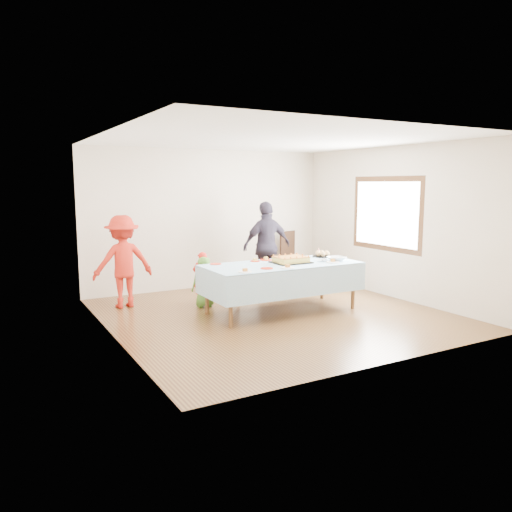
# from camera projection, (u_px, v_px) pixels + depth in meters

# --- Properties ---
(ground) EXTENTS (5.00, 5.00, 0.00)m
(ground) POSITION_uv_depth(u_px,v_px,m) (275.00, 314.00, 7.87)
(ground) COLOR #412212
(ground) RESTS_ON ground
(room_walls) EXTENTS (5.04, 5.04, 2.72)m
(room_walls) POSITION_uv_depth(u_px,v_px,m) (278.00, 201.00, 7.64)
(room_walls) COLOR beige
(room_walls) RESTS_ON ground
(party_table) EXTENTS (2.50, 1.10, 0.78)m
(party_table) POSITION_uv_depth(u_px,v_px,m) (282.00, 267.00, 7.94)
(party_table) COLOR brown
(party_table) RESTS_ON ground
(birthday_cake) EXTENTS (0.58, 0.45, 0.10)m
(birthday_cake) POSITION_uv_depth(u_px,v_px,m) (291.00, 260.00, 8.00)
(birthday_cake) COLOR black
(birthday_cake) RESTS_ON party_table
(rolls_tray) EXTENTS (0.34, 0.34, 0.10)m
(rolls_tray) POSITION_uv_depth(u_px,v_px,m) (322.00, 254.00, 8.67)
(rolls_tray) COLOR black
(rolls_tray) RESTS_ON party_table
(punch_bowl) EXTENTS (0.29, 0.29, 0.07)m
(punch_bowl) POSITION_uv_depth(u_px,v_px,m) (336.00, 259.00, 8.20)
(punch_bowl) COLOR silver
(punch_bowl) RESTS_ON party_table
(party_hat) EXTENTS (0.09, 0.09, 0.15)m
(party_hat) POSITION_uv_depth(u_px,v_px,m) (319.00, 252.00, 8.77)
(party_hat) COLOR white
(party_hat) RESTS_ON party_table
(fork_pile) EXTENTS (0.24, 0.18, 0.07)m
(fork_pile) POSITION_uv_depth(u_px,v_px,m) (323.00, 259.00, 8.15)
(fork_pile) COLOR white
(fork_pile) RESTS_ON party_table
(plate_red_far_a) EXTENTS (0.18, 0.18, 0.01)m
(plate_red_far_a) POSITION_uv_depth(u_px,v_px,m) (216.00, 264.00, 7.86)
(plate_red_far_a) COLOR red
(plate_red_far_a) RESTS_ON party_table
(plate_red_far_b) EXTENTS (0.16, 0.16, 0.01)m
(plate_red_far_b) POSITION_uv_depth(u_px,v_px,m) (255.00, 261.00, 8.15)
(plate_red_far_b) COLOR red
(plate_red_far_b) RESTS_ON party_table
(plate_red_far_c) EXTENTS (0.20, 0.20, 0.01)m
(plate_red_far_c) POSITION_uv_depth(u_px,v_px,m) (266.00, 260.00, 8.28)
(plate_red_far_c) COLOR red
(plate_red_far_c) RESTS_ON party_table
(plate_red_far_d) EXTENTS (0.18, 0.18, 0.01)m
(plate_red_far_d) POSITION_uv_depth(u_px,v_px,m) (297.00, 257.00, 8.60)
(plate_red_far_d) COLOR red
(plate_red_far_d) RESTS_ON party_table
(plate_red_near) EXTENTS (0.19, 0.19, 0.01)m
(plate_red_near) POSITION_uv_depth(u_px,v_px,m) (267.00, 268.00, 7.45)
(plate_red_near) COLOR red
(plate_red_near) RESTS_ON party_table
(plate_white_left) EXTENTS (0.20, 0.20, 0.01)m
(plate_white_left) POSITION_uv_depth(u_px,v_px,m) (245.00, 272.00, 7.16)
(plate_white_left) COLOR white
(plate_white_left) RESTS_ON party_table
(plate_white_mid) EXTENTS (0.21, 0.21, 0.01)m
(plate_white_mid) POSITION_uv_depth(u_px,v_px,m) (288.00, 268.00, 7.50)
(plate_white_mid) COLOR white
(plate_white_mid) RESTS_ON party_table
(plate_white_right) EXTENTS (0.22, 0.22, 0.01)m
(plate_white_right) POSITION_uv_depth(u_px,v_px,m) (333.00, 262.00, 8.05)
(plate_white_right) COLOR white
(plate_white_right) RESTS_ON party_table
(dining_chair) EXTENTS (0.58, 0.58, 1.06)m
(dining_chair) POSITION_uv_depth(u_px,v_px,m) (292.00, 254.00, 10.41)
(dining_chair) COLOR black
(dining_chair) RESTS_ON ground
(toddler_left) EXTENTS (0.37, 0.30, 0.89)m
(toddler_left) POSITION_uv_depth(u_px,v_px,m) (202.00, 277.00, 8.56)
(toddler_left) COLOR red
(toddler_left) RESTS_ON ground
(toddler_mid) EXTENTS (0.43, 0.30, 0.85)m
(toddler_mid) POSITION_uv_depth(u_px,v_px,m) (204.00, 282.00, 8.28)
(toddler_mid) COLOR #477D29
(toddler_mid) RESTS_ON ground
(toddler_right) EXTENTS (0.41, 0.35, 0.74)m
(toddler_right) POSITION_uv_depth(u_px,v_px,m) (231.00, 283.00, 8.44)
(toddler_right) COLOR #C16C5A
(toddler_right) RESTS_ON ground
(adult_left) EXTENTS (1.00, 0.58, 1.53)m
(adult_left) POSITION_uv_depth(u_px,v_px,m) (123.00, 262.00, 8.24)
(adult_left) COLOR red
(adult_left) RESTS_ON ground
(adult_right) EXTENTS (1.00, 0.42, 1.71)m
(adult_right) POSITION_uv_depth(u_px,v_px,m) (267.00, 246.00, 9.59)
(adult_right) COLOR #2F2939
(adult_right) RESTS_ON ground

